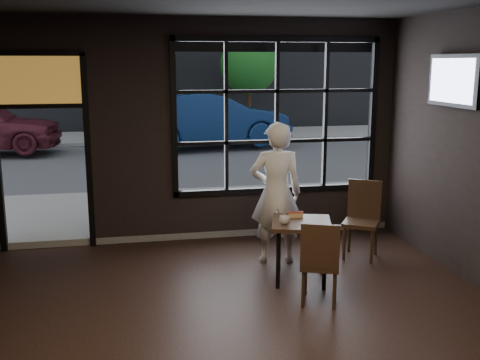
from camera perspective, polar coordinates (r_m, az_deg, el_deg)
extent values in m
cube|color=black|center=(5.24, 0.33, -17.74)|extent=(6.00, 7.00, 0.02)
cube|color=black|center=(8.28, 3.74, 6.46)|extent=(3.06, 0.12, 2.28)
cube|color=orange|center=(8.06, -19.88, 9.56)|extent=(1.20, 0.06, 0.70)
cube|color=#545456|center=(28.60, -9.25, 6.56)|extent=(60.00, 41.00, 0.04)
cube|color=#312014|center=(6.79, 6.20, -7.17)|extent=(0.85, 0.85, 0.74)
cube|color=#312014|center=(6.18, 8.15, -8.19)|extent=(0.53, 0.53, 0.94)
cube|color=#312014|center=(7.66, 12.21, -4.04)|extent=(0.61, 0.61, 1.03)
imported|color=silver|center=(7.26, 3.68, -1.34)|extent=(0.73, 0.53, 1.85)
imported|color=silver|center=(6.55, 4.55, -4.06)|extent=(0.17, 0.17, 0.10)
cube|color=black|center=(7.28, 21.00, 9.41)|extent=(0.12, 1.06, 0.62)
imported|color=#0D244E|center=(16.88, -3.33, 6.18)|extent=(5.06, 2.47, 1.60)
cylinder|color=#332114|center=(19.36, -10.06, 7.45)|extent=(0.21, 0.21, 2.27)
sphere|color=#206A20|center=(19.31, -10.26, 12.93)|extent=(2.47, 2.47, 2.47)
cylinder|color=#332114|center=(20.25, 0.90, 7.27)|extent=(0.17, 0.17, 1.88)
sphere|color=#1C7324|center=(20.19, 0.92, 11.62)|extent=(2.05, 2.05, 2.05)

